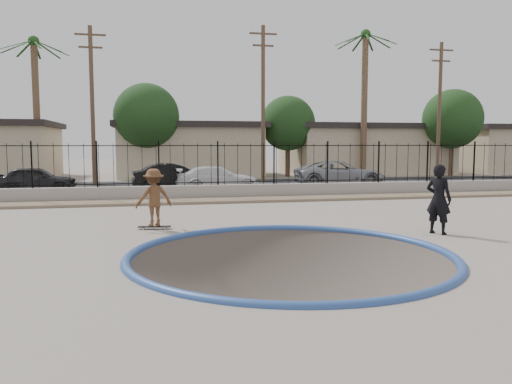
{
  "coord_description": "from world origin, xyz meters",
  "views": [
    {
      "loc": [
        -2.92,
        -11.09,
        2.38
      ],
      "look_at": [
        -0.1,
        2.0,
        1.08
      ],
      "focal_mm": 35.0,
      "sensor_mm": 36.0,
      "label": 1
    }
  ],
  "objects_px": {
    "skateboard": "(154,227)",
    "videographer": "(439,199)",
    "car_b": "(175,177)",
    "skater": "(154,201)",
    "car_d": "(340,173)",
    "car_c": "(217,178)",
    "car_a": "(36,179)"
  },
  "relations": [
    {
      "from": "skateboard",
      "to": "videographer",
      "type": "distance_m",
      "value": 7.75
    },
    {
      "from": "videographer",
      "to": "car_b",
      "type": "height_order",
      "value": "videographer"
    },
    {
      "from": "skater",
      "to": "car_d",
      "type": "bearing_deg",
      "value": -148.12
    },
    {
      "from": "skater",
      "to": "car_c",
      "type": "xyz_separation_m",
      "value": [
        3.2,
        10.62,
        -0.15
      ]
    },
    {
      "from": "videographer",
      "to": "car_c",
      "type": "relative_size",
      "value": 0.44
    },
    {
      "from": "skateboard",
      "to": "car_d",
      "type": "relative_size",
      "value": 0.19
    },
    {
      "from": "car_a",
      "to": "skateboard",
      "type": "bearing_deg",
      "value": -155.69
    },
    {
      "from": "videographer",
      "to": "car_b",
      "type": "xyz_separation_m",
      "value": [
        -6.21,
        13.43,
        -0.21
      ]
    },
    {
      "from": "skateboard",
      "to": "videographer",
      "type": "bearing_deg",
      "value": -9.82
    },
    {
      "from": "skateboard",
      "to": "car_b",
      "type": "distance_m",
      "value": 11.17
    },
    {
      "from": "videographer",
      "to": "skater",
      "type": "bearing_deg",
      "value": 38.56
    },
    {
      "from": "skateboard",
      "to": "car_c",
      "type": "distance_m",
      "value": 11.11
    },
    {
      "from": "skateboard",
      "to": "car_d",
      "type": "bearing_deg",
      "value": 57.28
    },
    {
      "from": "skateboard",
      "to": "car_b",
      "type": "xyz_separation_m",
      "value": [
        1.13,
        11.09,
        0.65
      ]
    },
    {
      "from": "videographer",
      "to": "car_b",
      "type": "bearing_deg",
      "value": -8.97
    },
    {
      "from": "car_d",
      "to": "car_a",
      "type": "bearing_deg",
      "value": 95.37
    },
    {
      "from": "skater",
      "to": "car_a",
      "type": "distance_m",
      "value": 12.83
    },
    {
      "from": "skateboard",
      "to": "car_b",
      "type": "relative_size",
      "value": 0.22
    },
    {
      "from": "skater",
      "to": "car_a",
      "type": "height_order",
      "value": "skater"
    },
    {
      "from": "car_b",
      "to": "car_d",
      "type": "distance_m",
      "value": 9.18
    },
    {
      "from": "car_b",
      "to": "skater",
      "type": "bearing_deg",
      "value": 169.1
    },
    {
      "from": "car_c",
      "to": "car_d",
      "type": "distance_m",
      "value": 7.2
    },
    {
      "from": "car_a",
      "to": "videographer",
      "type": "bearing_deg",
      "value": -138.31
    },
    {
      "from": "car_a",
      "to": "skater",
      "type": "bearing_deg",
      "value": -155.69
    },
    {
      "from": "skater",
      "to": "videographer",
      "type": "distance_m",
      "value": 7.71
    },
    {
      "from": "skater",
      "to": "videographer",
      "type": "relative_size",
      "value": 0.86
    },
    {
      "from": "skateboard",
      "to": "car_a",
      "type": "distance_m",
      "value": 12.84
    },
    {
      "from": "skateboard",
      "to": "videographer",
      "type": "xyz_separation_m",
      "value": [
        7.34,
        -2.34,
        0.86
      ]
    },
    {
      "from": "skater",
      "to": "car_b",
      "type": "distance_m",
      "value": 11.15
    },
    {
      "from": "car_c",
      "to": "videographer",
      "type": "bearing_deg",
      "value": -166.73
    },
    {
      "from": "car_b",
      "to": "car_d",
      "type": "xyz_separation_m",
      "value": [
        9.14,
        0.91,
        0.01
      ]
    },
    {
      "from": "videographer",
      "to": "car_c",
      "type": "xyz_separation_m",
      "value": [
        -4.14,
        12.96,
        -0.27
      ]
    }
  ]
}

